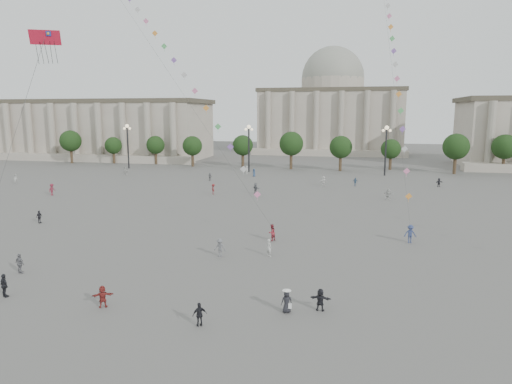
# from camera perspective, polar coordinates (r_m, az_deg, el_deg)

# --- Properties ---
(ground) EXTENTS (360.00, 360.00, 0.00)m
(ground) POSITION_cam_1_polar(r_m,az_deg,el_deg) (34.75, -3.61, -12.58)
(ground) COLOR #52504D
(ground) RESTS_ON ground
(hall_west) EXTENTS (84.00, 26.22, 17.20)m
(hall_west) POSITION_cam_1_polar(r_m,az_deg,el_deg) (150.47, -21.64, 7.32)
(hall_west) COLOR #A4988A
(hall_west) RESTS_ON ground
(hall_central) EXTENTS (48.30, 34.30, 35.50)m
(hall_central) POSITION_cam_1_polar(r_m,az_deg,el_deg) (160.31, 9.42, 10.06)
(hall_central) COLOR #A4988A
(hall_central) RESTS_ON ground
(tree_row) EXTENTS (137.12, 5.12, 8.00)m
(tree_row) POSITION_cam_1_polar(r_m,az_deg,el_deg) (109.49, 7.78, 5.64)
(tree_row) COLOR #3A281D
(tree_row) RESTS_ON ground
(lamp_post_far_west) EXTENTS (2.00, 0.90, 10.65)m
(lamp_post_far_west) POSITION_cam_1_polar(r_m,az_deg,el_deg) (114.55, -15.76, 6.52)
(lamp_post_far_west) COLOR #262628
(lamp_post_far_west) RESTS_ON ground
(lamp_post_mid_west) EXTENTS (2.00, 0.90, 10.65)m
(lamp_post_mid_west) POSITION_cam_1_polar(r_m,az_deg,el_deg) (103.82, -0.90, 6.58)
(lamp_post_mid_west) COLOR #262628
(lamp_post_mid_west) RESTS_ON ground
(lamp_post_mid_east) EXTENTS (2.00, 0.90, 10.65)m
(lamp_post_mid_east) POSITION_cam_1_polar(r_m,az_deg,el_deg) (101.18, 15.96, 6.12)
(lamp_post_mid_east) COLOR #262628
(lamp_post_mid_east) RESTS_ON ground
(person_crowd_0) EXTENTS (0.92, 0.40, 1.56)m
(person_crowd_0) POSITION_cam_1_polar(r_m,az_deg,el_deg) (85.72, 12.29, 1.25)
(person_crowd_0) COLOR #395981
(person_crowd_0) RESTS_ON ground
(person_crowd_1) EXTENTS (1.08, 1.12, 1.82)m
(person_crowd_1) POSITION_cam_1_polar(r_m,az_deg,el_deg) (98.17, -27.81, 1.48)
(person_crowd_1) COLOR silver
(person_crowd_1) RESTS_ON ground
(person_crowd_2) EXTENTS (0.90, 1.34, 1.92)m
(person_crowd_2) POSITION_cam_1_polar(r_m,az_deg,el_deg) (81.32, -24.14, 0.28)
(person_crowd_2) COLOR maroon
(person_crowd_2) RESTS_ON ground
(person_crowd_3) EXTENTS (1.46, 0.53, 1.55)m
(person_crowd_3) POSITION_cam_1_polar(r_m,az_deg,el_deg) (31.99, 8.04, -13.19)
(person_crowd_3) COLOR black
(person_crowd_3) RESTS_ON ground
(person_crowd_4) EXTENTS (1.52, 1.71, 1.88)m
(person_crowd_4) POSITION_cam_1_polar(r_m,az_deg,el_deg) (84.45, 8.42, 1.35)
(person_crowd_4) COLOR white
(person_crowd_4) RESTS_ON ground
(person_crowd_6) EXTENTS (1.16, 0.71, 1.74)m
(person_crowd_6) POSITION_cam_1_polar(r_m,az_deg,el_deg) (42.91, -4.53, -6.95)
(person_crowd_6) COLOR slate
(person_crowd_6) RESTS_ON ground
(person_crowd_7) EXTENTS (1.70, 1.19, 1.77)m
(person_crowd_7) POSITION_cam_1_polar(r_m,az_deg,el_deg) (73.33, 16.20, -0.26)
(person_crowd_7) COLOR beige
(person_crowd_7) RESTS_ON ground
(person_crowd_9) EXTENTS (1.51, 1.19, 1.60)m
(person_crowd_9) POSITION_cam_1_polar(r_m,az_deg,el_deg) (89.30, 21.90, 1.11)
(person_crowd_9) COLOR #222227
(person_crowd_9) RESTS_ON ground
(person_crowd_10) EXTENTS (0.50, 0.70, 1.81)m
(person_crowd_10) POSITION_cam_1_polar(r_m,az_deg,el_deg) (100.41, -1.13, 2.78)
(person_crowd_10) COLOR silver
(person_crowd_10) RESTS_ON ground
(person_crowd_12) EXTENTS (1.62, 1.56, 1.84)m
(person_crowd_12) POSITION_cam_1_polar(r_m,az_deg,el_deg) (75.52, -0.04, 0.45)
(person_crowd_12) COLOR slate
(person_crowd_12) RESTS_ON ground
(person_crowd_13) EXTENTS (0.71, 0.68, 1.64)m
(person_crowd_13) POSITION_cam_1_polar(r_m,az_deg,el_deg) (43.01, 1.64, -6.95)
(person_crowd_13) COLOR beige
(person_crowd_13) RESTS_ON ground
(person_crowd_16) EXTENTS (1.00, 0.66, 1.58)m
(person_crowd_16) POSITION_cam_1_polar(r_m,az_deg,el_deg) (90.95, -5.80, 1.92)
(person_crowd_16) COLOR slate
(person_crowd_16) RESTS_ON ground
(person_crowd_17) EXTENTS (1.08, 1.28, 1.73)m
(person_crowd_17) POSITION_cam_1_polar(r_m,az_deg,el_deg) (75.58, -5.35, 0.37)
(person_crowd_17) COLOR maroon
(person_crowd_17) RESTS_ON ground
(person_crowd_19) EXTENTS (0.97, 0.88, 1.66)m
(person_crowd_19) POSITION_cam_1_polar(r_m,az_deg,el_deg) (96.58, -0.24, 2.45)
(person_crowd_19) COLOR #354E77
(person_crowd_19) RESTS_ON ground
(person_crowd_20) EXTENTS (0.48, 0.95, 1.56)m
(person_crowd_20) POSITION_cam_1_polar(r_m,az_deg,el_deg) (61.50, -25.47, -2.82)
(person_crowd_20) COLOR #232228
(person_crowd_20) RESTS_ON ground
(person_crowd_21) EXTENTS (1.62, 1.01, 1.67)m
(person_crowd_21) POSITION_cam_1_polar(r_m,az_deg,el_deg) (102.69, -15.97, 2.51)
(person_crowd_21) COLOR beige
(person_crowd_21) RESTS_ON ground
(tourist_1) EXTENTS (1.11, 0.84, 1.76)m
(tourist_1) POSITION_cam_1_polar(r_m,az_deg,el_deg) (38.43, -28.95, -10.20)
(tourist_1) COLOR black
(tourist_1) RESTS_ON ground
(tourist_2) EXTENTS (1.49, 1.10, 1.56)m
(tourist_2) POSITION_cam_1_polar(r_m,az_deg,el_deg) (33.88, -18.62, -12.28)
(tourist_2) COLOR maroon
(tourist_2) RESTS_ON ground
(tourist_3) EXTENTS (1.07, 0.66, 1.70)m
(tourist_3) POSITION_cam_1_polar(r_m,az_deg,el_deg) (43.29, -27.42, -7.94)
(tourist_3) COLOR slate
(tourist_3) RESTS_ON ground
(tourist_4) EXTENTS (0.96, 0.83, 1.55)m
(tourist_4) POSITION_cam_1_polar(r_m,az_deg,el_deg) (29.82, -7.06, -14.96)
(tourist_4) COLOR black
(tourist_4) RESTS_ON ground
(kite_flyer_0) EXTENTS (1.03, 1.09, 1.78)m
(kite_flyer_0) POSITION_cam_1_polar(r_m,az_deg,el_deg) (47.98, 1.98, -5.08)
(kite_flyer_0) COLOR maroon
(kite_flyer_0) RESTS_ON ground
(kite_flyer_1) EXTENTS (1.32, 0.86, 1.92)m
(kite_flyer_1) POSITION_cam_1_polar(r_m,az_deg,el_deg) (49.79, 18.72, -4.98)
(kite_flyer_1) COLOR navy
(kite_flyer_1) RESTS_ON ground
(hat_person) EXTENTS (0.88, 0.74, 1.69)m
(hat_person) POSITION_cam_1_polar(r_m,az_deg,el_deg) (31.46, 3.86, -13.42)
(hat_person) COLOR black
(hat_person) RESTS_ON ground
(dragon_kite) EXTENTS (4.12, 1.95, 18.39)m
(dragon_kite) POSITION_cam_1_polar(r_m,az_deg,el_deg) (39.14, -24.87, 15.89)
(dragon_kite) COLOR red
(dragon_kite) RESTS_ON ground
(kite_train_west) EXTENTS (39.59, 28.44, 66.45)m
(kite_train_west) POSITION_cam_1_polar(r_m,az_deg,el_deg) (68.91, -14.03, 19.99)
(kite_train_west) COLOR #3F3F3F
(kite_train_west) RESTS_ON ground
(kite_train_mid) EXTENTS (4.78, 46.64, 68.73)m
(kite_train_mid) POSITION_cam_1_polar(r_m,az_deg,el_deg) (74.56, 16.06, 21.33)
(kite_train_mid) COLOR #3F3F3F
(kite_train_mid) RESTS_ON ground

